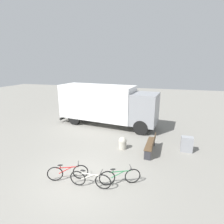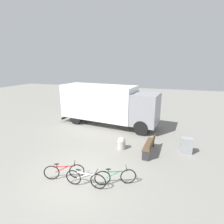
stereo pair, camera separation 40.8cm
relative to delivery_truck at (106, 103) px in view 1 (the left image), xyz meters
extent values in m
plane|color=gray|center=(1.14, -6.85, -1.74)|extent=(60.00, 60.00, 0.00)
cube|color=white|center=(-0.76, 0.09, 0.07)|extent=(6.09, 2.91, 2.61)
cube|color=gray|center=(3.03, -0.38, -0.12)|extent=(2.03, 2.32, 2.22)
cube|color=black|center=(-3.72, 0.46, -1.46)|extent=(0.36, 2.09, 0.16)
cylinder|color=black|center=(3.15, 0.55, -1.23)|extent=(1.05, 0.41, 1.03)
cylinder|color=black|center=(2.92, -1.31, -1.23)|extent=(1.05, 0.41, 1.03)
cylinder|color=black|center=(-2.24, 1.23, -1.23)|extent=(1.05, 0.41, 1.03)
cylinder|color=black|center=(-2.47, -0.64, -1.23)|extent=(1.05, 0.41, 1.03)
cube|color=brown|center=(3.72, -3.68, -1.23)|extent=(0.52, 1.87, 0.03)
cube|color=brown|center=(3.90, -3.70, -1.07)|extent=(0.16, 1.84, 0.36)
cube|color=#2D2D33|center=(3.66, -4.55, -1.50)|extent=(0.34, 0.07, 0.50)
cube|color=#2D2D33|center=(3.78, -2.81, -1.50)|extent=(0.34, 0.07, 0.50)
torus|color=black|center=(0.13, -7.27, -1.42)|extent=(0.61, 0.30, 0.65)
torus|color=black|center=(1.09, -6.86, -1.42)|extent=(0.61, 0.30, 0.65)
cylinder|color=red|center=(0.61, -7.07, -1.16)|extent=(0.82, 0.39, 0.04)
cylinder|color=red|center=(0.54, -7.10, -1.28)|extent=(0.55, 0.27, 0.31)
cylinder|color=red|center=(0.35, -7.18, -1.11)|extent=(0.03, 0.03, 0.11)
ellipsoid|color=black|center=(0.35, -7.18, -1.04)|extent=(0.24, 0.17, 0.05)
cylinder|color=black|center=(1.01, -6.89, -1.09)|extent=(0.03, 0.03, 0.14)
cylinder|color=black|center=(1.01, -6.89, -1.03)|extent=(0.20, 0.41, 0.02)
torus|color=black|center=(1.17, -7.27, -1.42)|extent=(0.65, 0.09, 0.65)
torus|color=black|center=(2.21, -7.20, -1.42)|extent=(0.65, 0.09, 0.65)
cylinder|color=silver|center=(1.69, -7.24, -1.16)|extent=(0.88, 0.09, 0.04)
cylinder|color=silver|center=(1.61, -7.24, -1.28)|extent=(0.59, 0.07, 0.31)
cylinder|color=silver|center=(1.40, -7.26, -1.11)|extent=(0.03, 0.03, 0.11)
ellipsoid|color=black|center=(1.40, -7.26, -1.04)|extent=(0.23, 0.10, 0.05)
cylinder|color=black|center=(2.13, -7.21, -1.09)|extent=(0.03, 0.03, 0.14)
cylinder|color=black|center=(2.13, -7.21, -1.03)|extent=(0.05, 0.44, 0.02)
torus|color=black|center=(2.29, -6.95, -1.42)|extent=(0.61, 0.30, 0.65)
torus|color=black|center=(3.24, -6.53, -1.42)|extent=(0.61, 0.30, 0.65)
cylinder|color=#26723F|center=(2.77, -6.74, -1.16)|extent=(0.82, 0.39, 0.04)
cylinder|color=#26723F|center=(2.69, -6.77, -1.28)|extent=(0.55, 0.27, 0.31)
cylinder|color=#26723F|center=(2.50, -6.86, -1.11)|extent=(0.03, 0.03, 0.11)
ellipsoid|color=black|center=(2.50, -6.86, -1.04)|extent=(0.24, 0.17, 0.05)
cylinder|color=black|center=(3.17, -6.56, -1.09)|extent=(0.03, 0.03, 0.14)
cylinder|color=black|center=(3.17, -6.56, -1.03)|extent=(0.20, 0.41, 0.02)
cylinder|color=#B2AD9E|center=(2.18, -3.68, -1.51)|extent=(0.44, 0.44, 0.47)
sphere|color=#B2AD9E|center=(2.18, -3.68, -1.27)|extent=(0.46, 0.46, 0.46)
cube|color=gray|center=(5.67, -3.04, -1.31)|extent=(0.61, 0.37, 0.87)
camera|label=1|loc=(4.13, -12.66, 2.96)|focal=28.00mm
camera|label=2|loc=(4.52, -12.54, 2.96)|focal=28.00mm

